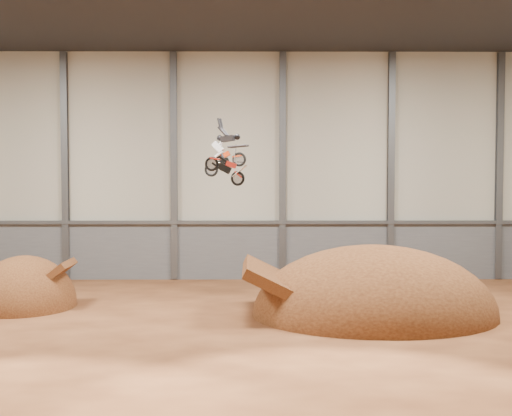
{
  "coord_description": "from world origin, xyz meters",
  "views": [
    {
      "loc": [
        1.43,
        -28.93,
        6.72
      ],
      "look_at": [
        1.64,
        4.0,
        5.0
      ],
      "focal_mm": 50.0,
      "sensor_mm": 36.0,
      "label": 1
    }
  ],
  "objects": [
    {
      "name": "fmx_rider_a",
      "position": [
        0.25,
        6.05,
        7.68
      ],
      "size": [
        2.81,
        1.37,
        2.57
      ],
      "primitive_type": null,
      "rotation": [
        0.0,
        -0.34,
        -0.21
      ],
      "color": "#BF320E"
    },
    {
      "name": "steel_column_3",
      "position": [
        3.33,
        14.8,
        7.0
      ],
      "size": [
        0.4,
        0.36,
        13.9
      ],
      "primitive_type": "cube",
      "color": "#47494F",
      "rests_on": "ground"
    },
    {
      "name": "steel_column_4",
      "position": [
        10.0,
        14.8,
        7.0
      ],
      "size": [
        0.4,
        0.36,
        13.9
      ],
      "primitive_type": "cube",
      "color": "#47494F",
      "rests_on": "ground"
    },
    {
      "name": "steel_rail",
      "position": [
        0.0,
        14.75,
        3.55
      ],
      "size": [
        39.8,
        0.35,
        0.2
      ],
      "primitive_type": "cube",
      "color": "#47494F",
      "rests_on": "lower_band_back"
    },
    {
      "name": "steel_column_1",
      "position": [
        -10.0,
        14.8,
        7.0
      ],
      "size": [
        0.4,
        0.36,
        13.9
      ],
      "primitive_type": "cube",
      "color": "#47494F",
      "rests_on": "ground"
    },
    {
      "name": "floor",
      "position": [
        0.0,
        0.0,
        0.0
      ],
      "size": [
        40.0,
        40.0,
        0.0
      ],
      "primitive_type": "plane",
      "color": "#532A16",
      "rests_on": "ground"
    },
    {
      "name": "fmx_rider_b",
      "position": [
        0.12,
        2.06,
        7.55
      ],
      "size": [
        3.44,
        1.81,
        3.22
      ],
      "primitive_type": null,
      "rotation": [
        0.0,
        0.48,
        -0.33
      ],
      "color": "red"
    },
    {
      "name": "back_wall",
      "position": [
        0.0,
        15.0,
        7.0
      ],
      "size": [
        40.0,
        0.1,
        14.0
      ],
      "primitive_type": "cube",
      "color": "#BAB6A5",
      "rests_on": "ground"
    },
    {
      "name": "steel_column_2",
      "position": [
        -3.33,
        14.8,
        7.0
      ],
      "size": [
        0.4,
        0.36,
        13.9
      ],
      "primitive_type": "cube",
      "color": "#47494F",
      "rests_on": "ground"
    },
    {
      "name": "landing_ramp",
      "position": [
        7.13,
        3.87,
        0.0
      ],
      "size": [
        11.34,
        10.03,
        6.54
      ],
      "primitive_type": "ellipsoid",
      "color": "#422110",
      "rests_on": "ground"
    },
    {
      "name": "takeoff_ramp",
      "position": [
        -9.81,
        5.99,
        0.0
      ],
      "size": [
        5.08,
        5.86,
        5.08
      ],
      "primitive_type": "ellipsoid",
      "color": "#422110",
      "rests_on": "ground"
    },
    {
      "name": "steel_column_5",
      "position": [
        16.67,
        14.8,
        7.0
      ],
      "size": [
        0.4,
        0.36,
        13.9
      ],
      "primitive_type": "cube",
      "color": "#47494F",
      "rests_on": "ground"
    },
    {
      "name": "lower_band_back",
      "position": [
        0.0,
        14.9,
        1.75
      ],
      "size": [
        39.8,
        0.18,
        3.5
      ],
      "primitive_type": "cube",
      "color": "#5B5D63",
      "rests_on": "ground"
    }
  ]
}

